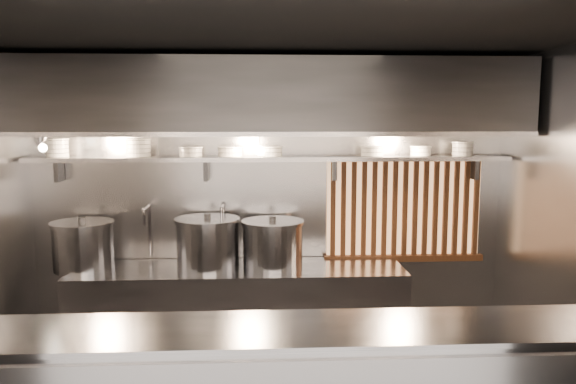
{
  "coord_description": "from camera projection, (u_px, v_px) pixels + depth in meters",
  "views": [
    {
      "loc": [
        -0.12,
        -3.85,
        2.25
      ],
      "look_at": [
        0.12,
        0.55,
        1.67
      ],
      "focal_mm": 35.0,
      "sensor_mm": 36.0,
      "label": 1
    }
  ],
  "objects": [
    {
      "name": "ceiling",
      "position": [
        274.0,
        35.0,
        3.75
      ],
      "size": [
        4.5,
        4.5,
        0.0
      ],
      "primitive_type": "plane",
      "rotation": [
        3.14,
        0.0,
        0.0
      ],
      "color": "black",
      "rests_on": "wall_back"
    },
    {
      "name": "wall_back",
      "position": [
        270.0,
        207.0,
        5.42
      ],
      "size": [
        4.5,
        0.0,
        4.5
      ],
      "primitive_type": "plane",
      "rotation": [
        1.57,
        0.0,
        0.0
      ],
      "color": "gray",
      "rests_on": "floor"
    },
    {
      "name": "cooking_bench",
      "position": [
        239.0,
        315.0,
        5.16
      ],
      "size": [
        3.0,
        0.7,
        0.9
      ],
      "primitive_type": "cube",
      "color": "#98989D",
      "rests_on": "floor"
    },
    {
      "name": "bowl_shelf",
      "position": [
        271.0,
        159.0,
        5.18
      ],
      "size": [
        4.4,
        0.34,
        0.04
      ],
      "primitive_type": "cube",
      "color": "#98989D",
      "rests_on": "wall_back"
    },
    {
      "name": "exhaust_hood",
      "position": [
        271.0,
        98.0,
        4.89
      ],
      "size": [
        4.4,
        0.81,
        0.65
      ],
      "color": "#2D2D30",
      "rests_on": "ceiling"
    },
    {
      "name": "wood_screen",
      "position": [
        404.0,
        208.0,
        5.44
      ],
      "size": [
        1.56,
        0.09,
        1.04
      ],
      "color": "#FFB572",
      "rests_on": "wall_back"
    },
    {
      "name": "faucet_left",
      "position": [
        148.0,
        220.0,
        5.24
      ],
      "size": [
        0.04,
        0.3,
        0.5
      ],
      "color": "silver",
      "rests_on": "wall_back"
    },
    {
      "name": "faucet_right",
      "position": [
        223.0,
        219.0,
        5.27
      ],
      "size": [
        0.04,
        0.3,
        0.5
      ],
      "color": "silver",
      "rests_on": "wall_back"
    },
    {
      "name": "heat_lamp",
      "position": [
        40.0,
        141.0,
        4.59
      ],
      "size": [
        0.25,
        0.35,
        0.2
      ],
      "color": "#98989D",
      "rests_on": "exhaust_hood"
    },
    {
      "name": "pendant_bulb",
      "position": [
        260.0,
        150.0,
        5.04
      ],
      "size": [
        0.09,
        0.09,
        0.19
      ],
      "color": "#2D2D30",
      "rests_on": "exhaust_hood"
    },
    {
      "name": "stock_pot_left",
      "position": [
        83.0,
        245.0,
        5.03
      ],
      "size": [
        0.65,
        0.65,
        0.47
      ],
      "rotation": [
        0.0,
        0.0,
        0.2
      ],
      "color": "#98989D",
      "rests_on": "cooking_bench"
    },
    {
      "name": "stock_pot_mid",
      "position": [
        273.0,
        243.0,
        5.12
      ],
      "size": [
        0.6,
        0.6,
        0.47
      ],
      "rotation": [
        0.0,
        0.0,
        0.05
      ],
      "color": "#98989D",
      "rests_on": "cooking_bench"
    },
    {
      "name": "stock_pot_right",
      "position": [
        208.0,
        243.0,
        5.08
      ],
      "size": [
        0.62,
        0.62,
        0.5
      ],
      "rotation": [
        0.0,
        0.0,
        -0.06
      ],
      "color": "#98989D",
      "rests_on": "cooking_bench"
    },
    {
      "name": "bowl_stack_0",
      "position": [
        57.0,
        148.0,
        5.06
      ],
      "size": [
        0.21,
        0.21,
        0.17
      ],
      "color": "silver",
      "rests_on": "bowl_shelf"
    },
    {
      "name": "bowl_stack_1",
      "position": [
        138.0,
        148.0,
        5.1
      ],
      "size": [
        0.24,
        0.24,
        0.17
      ],
      "color": "silver",
      "rests_on": "bowl_shelf"
    },
    {
      "name": "bowl_stack_2",
      "position": [
        191.0,
        152.0,
        5.13
      ],
      "size": [
        0.22,
        0.22,
        0.09
      ],
      "color": "silver",
      "rests_on": "bowl_shelf"
    },
    {
      "name": "bowl_stack_3",
      "position": [
        230.0,
        151.0,
        5.15
      ],
      "size": [
        0.24,
        0.24,
        0.09
      ],
      "color": "silver",
      "rests_on": "bowl_shelf"
    },
    {
      "name": "bowl_stack_4",
      "position": [
        272.0,
        151.0,
        5.17
      ],
      "size": [
        0.21,
        0.21,
        0.09
      ],
      "color": "silver",
      "rests_on": "bowl_shelf"
    },
    {
      "name": "bowl_stack_5",
      "position": [
        372.0,
        151.0,
        5.22
      ],
      "size": [
        0.22,
        0.22,
        0.09
      ],
      "color": "silver",
      "rests_on": "bowl_shelf"
    },
    {
      "name": "bowl_stack_6",
      "position": [
        420.0,
        151.0,
        5.24
      ],
      "size": [
        0.2,
        0.2,
        0.09
      ],
      "color": "silver",
      "rests_on": "bowl_shelf"
    },
    {
      "name": "bowl_stack_7",
      "position": [
        463.0,
        149.0,
        5.26
      ],
      "size": [
        0.21,
        0.21,
        0.13
      ],
      "color": "silver",
      "rests_on": "bowl_shelf"
    }
  ]
}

